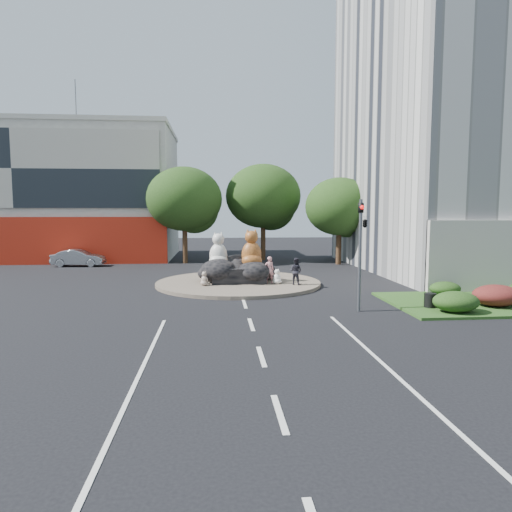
% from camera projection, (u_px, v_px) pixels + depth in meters
% --- Properties ---
extents(ground, '(120.00, 120.00, 0.00)m').
position_uv_depth(ground, '(251.00, 325.00, 18.04)').
color(ground, black).
rests_on(ground, ground).
extents(roundabout_island, '(10.00, 10.00, 0.20)m').
position_uv_depth(roundabout_island, '(238.00, 283.00, 27.94)').
color(roundabout_island, brown).
rests_on(roundabout_island, ground).
extents(rock_plinth, '(3.20, 2.60, 0.90)m').
position_uv_depth(rock_plinth, '(238.00, 274.00, 27.88)').
color(rock_plinth, black).
rests_on(rock_plinth, roundabout_island).
extents(shophouse_block, '(25.20, 12.30, 17.40)m').
position_uv_depth(shophouse_block, '(40.00, 193.00, 43.50)').
color(shophouse_block, beige).
rests_on(shophouse_block, ground).
extents(office_tower, '(20.00, 20.00, 35.00)m').
position_uv_depth(office_tower, '(501.00, 36.00, 33.96)').
color(office_tower, silver).
rests_on(office_tower, ground).
extents(grass_verge, '(10.00, 6.00, 0.12)m').
position_uv_depth(grass_verge, '(493.00, 303.00, 22.07)').
color(grass_verge, '#1F4818').
rests_on(grass_verge, ground).
extents(tree_left, '(6.46, 6.46, 8.27)m').
position_uv_depth(tree_left, '(185.00, 202.00, 39.04)').
color(tree_left, '#382314').
rests_on(tree_left, ground).
extents(tree_mid, '(6.84, 6.84, 8.76)m').
position_uv_depth(tree_mid, '(264.00, 199.00, 41.62)').
color(tree_mid, '#382314').
rests_on(tree_mid, ground).
extents(tree_right, '(5.70, 5.70, 7.30)m').
position_uv_depth(tree_right, '(340.00, 209.00, 38.28)').
color(tree_right, '#382314').
rests_on(tree_right, ground).
extents(hedge_near_green, '(2.00, 1.60, 0.90)m').
position_uv_depth(hedge_near_green, '(456.00, 302.00, 19.77)').
color(hedge_near_green, '#173310').
rests_on(hedge_near_green, grass_verge).
extents(hedge_red, '(2.20, 1.76, 0.99)m').
position_uv_depth(hedge_red, '(496.00, 295.00, 20.98)').
color(hedge_red, '#471315').
rests_on(hedge_red, grass_verge).
extents(hedge_back_green, '(1.60, 1.28, 0.72)m').
position_uv_depth(hedge_back_green, '(445.00, 288.00, 23.68)').
color(hedge_back_green, '#173310').
rests_on(hedge_back_green, grass_verge).
extents(traffic_light, '(0.44, 1.24, 5.00)m').
position_uv_depth(traffic_light, '(362.00, 231.00, 20.11)').
color(traffic_light, '#595B60').
rests_on(traffic_light, ground).
extents(street_lamp, '(2.34, 0.22, 8.06)m').
position_uv_depth(street_lamp, '(458.00, 210.00, 26.66)').
color(street_lamp, '#595B60').
rests_on(street_lamp, ground).
extents(cat_white, '(1.59, 1.49, 2.14)m').
position_uv_depth(cat_white, '(218.00, 249.00, 27.99)').
color(cat_white, beige).
rests_on(cat_white, rock_plinth).
extents(cat_tabby, '(1.46, 1.28, 2.32)m').
position_uv_depth(cat_tabby, '(252.00, 248.00, 27.70)').
color(cat_tabby, '#B25825').
rests_on(cat_tabby, rock_plinth).
extents(kitten_calico, '(0.67, 0.66, 0.85)m').
position_uv_depth(kitten_calico, '(204.00, 278.00, 26.33)').
color(kitten_calico, beige).
rests_on(kitten_calico, roundabout_island).
extents(kitten_white, '(0.71, 0.68, 0.91)m').
position_uv_depth(kitten_white, '(277.00, 276.00, 26.96)').
color(kitten_white, white).
rests_on(kitten_white, roundabout_island).
extents(pedestrian_pink, '(0.64, 0.47, 1.59)m').
position_uv_depth(pedestrian_pink, '(269.00, 270.00, 27.20)').
color(pedestrian_pink, '#CB8387').
rests_on(pedestrian_pink, roundabout_island).
extents(pedestrian_dark, '(0.97, 0.93, 1.57)m').
position_uv_depth(pedestrian_dark, '(296.00, 271.00, 26.63)').
color(pedestrian_dark, black).
rests_on(pedestrian_dark, roundabout_island).
extents(parked_car, '(4.23, 1.64, 1.37)m').
position_uv_depth(parked_car, '(78.00, 258.00, 37.17)').
color(parked_car, '#929499').
rests_on(parked_car, ground).
extents(litter_bin, '(0.70, 0.70, 0.65)m').
position_uv_depth(litter_bin, '(430.00, 300.00, 20.73)').
color(litter_bin, black).
rests_on(litter_bin, grass_verge).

